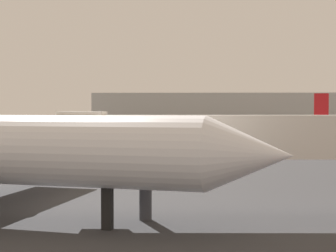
# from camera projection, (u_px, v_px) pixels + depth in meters

# --- Properties ---
(jet_bridge) EXTENTS (18.84, 2.85, 6.07)m
(jet_bridge) POSITION_uv_depth(u_px,v_px,m) (213.00, 139.00, 27.56)
(jet_bridge) COLOR silver
(jet_bridge) RESTS_ON ground_plane
(terminal_building) EXTENTS (83.86, 21.53, 10.63)m
(terminal_building) POSITION_uv_depth(u_px,v_px,m) (250.00, 113.00, 136.29)
(terminal_building) COLOR #B7B7B2
(terminal_building) RESTS_ON ground_plane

